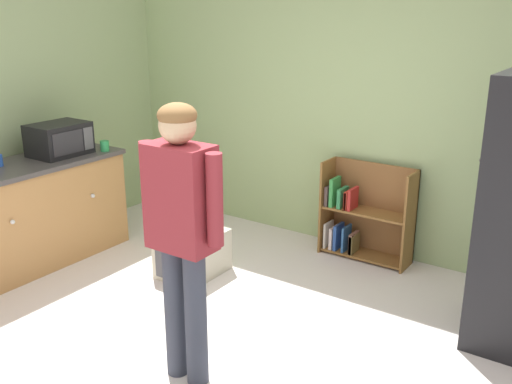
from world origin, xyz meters
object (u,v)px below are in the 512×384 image
object	(u,v)px
bookshelf	(362,216)
green_cup	(105,146)
white_cup	(73,139)
standing_person	(182,222)
pet_carrier	(193,253)
microwave	(59,139)

from	to	relation	value
bookshelf	green_cup	distance (m)	2.39
bookshelf	white_cup	world-z (taller)	white_cup
green_cup	standing_person	bearing A→B (deg)	-30.80
green_cup	bookshelf	bearing A→B (deg)	27.90
pet_carrier	green_cup	distance (m)	1.31
bookshelf	green_cup	xyz separation A→B (m)	(-2.05, -1.09, 0.58)
pet_carrier	green_cup	bearing A→B (deg)	176.76
bookshelf	white_cup	distance (m)	2.79
standing_person	pet_carrier	distance (m)	1.65
white_cup	standing_person	bearing A→B (deg)	-25.99
pet_carrier	white_cup	xyz separation A→B (m)	(-1.51, 0.07, 0.77)
microwave	white_cup	distance (m)	0.41
green_cup	white_cup	bearing A→B (deg)	178.67
microwave	green_cup	world-z (taller)	microwave
white_cup	green_cup	xyz separation A→B (m)	(0.46, -0.01, 0.00)
microwave	pet_carrier	bearing A→B (deg)	11.24
bookshelf	green_cup	bearing A→B (deg)	-152.10
microwave	bookshelf	bearing A→B (deg)	31.66
microwave	green_cup	distance (m)	0.39
standing_person	green_cup	world-z (taller)	standing_person
microwave	green_cup	xyz separation A→B (m)	(0.22, 0.31, -0.09)
pet_carrier	standing_person	bearing A→B (deg)	-50.78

